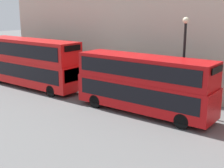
% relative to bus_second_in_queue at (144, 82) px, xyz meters
% --- Properties ---
extents(bus_second_in_queue, '(2.59, 10.24, 4.10)m').
position_rel_bus_second_in_queue_xyz_m(bus_second_in_queue, '(0.00, 0.00, 0.00)').
color(bus_second_in_queue, '#B20C0F').
rests_on(bus_second_in_queue, ground).
extents(bus_third_in_queue, '(2.59, 11.43, 4.53)m').
position_rel_bus_second_in_queue_xyz_m(bus_third_in_queue, '(0.00, 12.55, 0.22)').
color(bus_third_in_queue, red).
rests_on(bus_third_in_queue, ground).
extents(street_lamp, '(0.44, 0.44, 6.75)m').
position_rel_bus_second_in_queue_xyz_m(street_lamp, '(1.91, -2.05, 1.88)').
color(street_lamp, black).
rests_on(street_lamp, ground).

